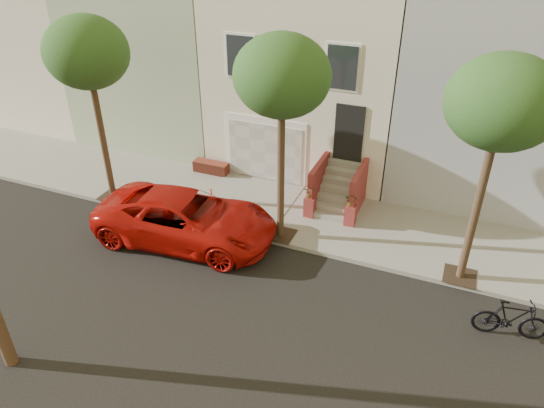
% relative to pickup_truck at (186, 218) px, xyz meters
% --- Properties ---
extents(ground, '(90.00, 90.00, 0.00)m').
position_rel_pickup_truck_xyz_m(ground, '(1.72, -2.74, -0.79)').
color(ground, black).
rests_on(ground, ground).
extents(sidewalk, '(40.00, 3.70, 0.15)m').
position_rel_pickup_truck_xyz_m(sidewalk, '(1.72, 2.61, -0.72)').
color(sidewalk, gray).
rests_on(sidewalk, ground).
extents(house_row, '(33.10, 11.70, 7.00)m').
position_rel_pickup_truck_xyz_m(house_row, '(1.72, 8.45, 2.85)').
color(house_row, beige).
rests_on(house_row, sidewalk).
extents(tree_left, '(2.70, 2.57, 6.30)m').
position_rel_pickup_truck_xyz_m(tree_left, '(-3.78, 1.16, 4.46)').
color(tree_left, '#2D2116').
rests_on(tree_left, sidewalk).
extents(tree_mid, '(2.70, 2.57, 6.30)m').
position_rel_pickup_truck_xyz_m(tree_mid, '(2.72, 1.16, 4.46)').
color(tree_mid, '#2D2116').
rests_on(tree_mid, sidewalk).
extents(tree_right, '(2.70, 2.57, 6.30)m').
position_rel_pickup_truck_xyz_m(tree_right, '(8.22, 1.16, 4.46)').
color(tree_right, '#2D2116').
rests_on(tree_right, sidewalk).
extents(pickup_truck, '(5.91, 3.13, 1.58)m').
position_rel_pickup_truck_xyz_m(pickup_truck, '(0.00, 0.00, 0.00)').
color(pickup_truck, '#B8100A').
rests_on(pickup_truck, ground).
extents(motorcycle, '(1.87, 0.81, 1.09)m').
position_rel_pickup_truck_xyz_m(motorcycle, '(9.49, -0.62, -0.25)').
color(motorcycle, black).
rests_on(motorcycle, ground).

